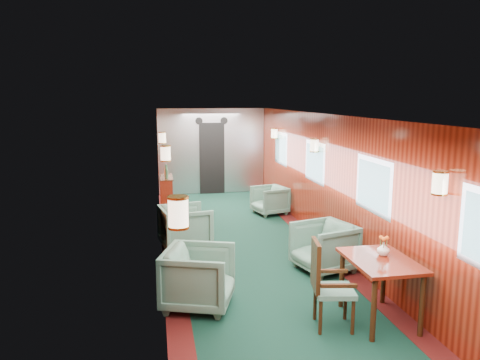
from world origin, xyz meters
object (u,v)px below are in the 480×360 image
(credenza, at_px, (166,194))
(armchair_left_near, at_px, (199,277))
(dining_table, at_px, (380,269))
(armchair_left_far, at_px, (185,227))
(armchair_right_near, at_px, (324,247))
(side_chair, at_px, (326,281))
(armchair_right_far, at_px, (270,200))

(credenza, height_order, armchair_left_near, credenza)
(dining_table, relative_size, armchair_left_far, 1.22)
(armchair_left_far, distance_m, armchair_right_near, 2.56)
(side_chair, bearing_deg, armchair_right_near, 79.78)
(credenza, distance_m, armchair_right_near, 4.87)
(armchair_left_near, height_order, armchair_left_far, armchair_left_near)
(armchair_left_near, xyz_separation_m, armchair_right_far, (2.09, 4.61, -0.07))
(credenza, xyz_separation_m, armchair_left_near, (0.28, -5.21, -0.04))
(side_chair, xyz_separation_m, armchair_right_far, (0.67, 5.43, -0.25))
(credenza, bearing_deg, armchair_left_far, -84.43)
(credenza, relative_size, armchair_left_near, 1.30)
(dining_table, height_order, side_chair, side_chair)
(credenza, distance_m, armchair_left_far, 2.77)
(dining_table, bearing_deg, armchair_left_near, 159.47)
(side_chair, relative_size, armchair_left_far, 1.24)
(side_chair, distance_m, armchair_right_near, 1.87)
(side_chair, distance_m, armchair_left_far, 3.57)
(credenza, height_order, armchair_right_far, credenza)
(armchair_left_far, relative_size, armchair_right_far, 1.19)
(credenza, relative_size, armchair_right_near, 1.35)
(dining_table, distance_m, armchair_right_near, 1.74)
(armchair_right_near, height_order, armchair_right_far, armchair_right_near)
(side_chair, relative_size, armchair_left_near, 1.22)
(side_chair, bearing_deg, armchair_right_far, 92.74)
(dining_table, distance_m, armchair_left_far, 3.88)
(armchair_right_near, relative_size, armchair_right_far, 1.17)
(side_chair, bearing_deg, armchair_left_far, 123.36)
(armchair_left_near, distance_m, armchair_right_far, 5.06)
(armchair_left_far, bearing_deg, armchair_right_far, -54.99)
(side_chair, bearing_deg, armchair_left_near, 159.76)
(side_chair, bearing_deg, credenza, 115.49)
(side_chair, relative_size, armchair_right_near, 1.26)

